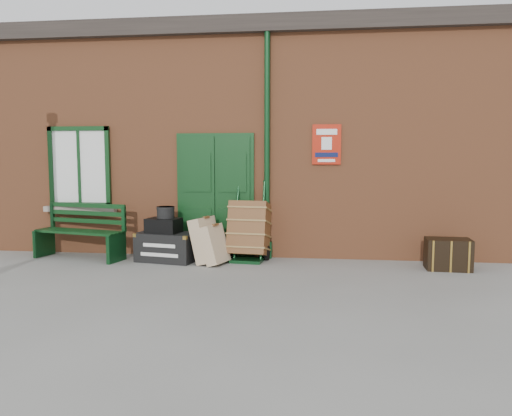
% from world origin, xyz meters
% --- Properties ---
extents(ground, '(80.00, 80.00, 0.00)m').
position_xyz_m(ground, '(0.00, 0.00, 0.00)').
color(ground, gray).
rests_on(ground, ground).
extents(station_building, '(10.30, 4.30, 4.36)m').
position_xyz_m(station_building, '(-0.00, 3.49, 2.16)').
color(station_building, '#A25934').
rests_on(station_building, ground).
extents(bench, '(1.73, 0.86, 1.03)m').
position_xyz_m(bench, '(-2.69, 1.03, 0.52)').
color(bench, '#0E3314').
rests_on(bench, ground).
extents(houdini_trunk, '(1.10, 0.73, 0.51)m').
position_xyz_m(houdini_trunk, '(-1.07, 0.96, 0.25)').
color(houdini_trunk, black).
rests_on(houdini_trunk, ground).
extents(strongbox, '(0.62, 0.50, 0.25)m').
position_xyz_m(strongbox, '(-1.12, 0.96, 0.63)').
color(strongbox, black).
rests_on(strongbox, houdini_trunk).
extents(hatbox, '(0.36, 0.36, 0.20)m').
position_xyz_m(hatbox, '(-1.09, 0.99, 0.86)').
color(hatbox, black).
rests_on(hatbox, strongbox).
extents(suitcase_back, '(0.55, 0.65, 0.81)m').
position_xyz_m(suitcase_back, '(-0.36, 0.88, 0.40)').
color(suitcase_back, tan).
rests_on(suitcase_back, ground).
extents(suitcase_front, '(0.51, 0.59, 0.69)m').
position_xyz_m(suitcase_front, '(-0.18, 0.78, 0.35)').
color(suitcase_front, tan).
rests_on(suitcase_front, ground).
extents(porter_trolley, '(0.74, 0.79, 1.40)m').
position_xyz_m(porter_trolley, '(0.35, 1.22, 0.54)').
color(porter_trolley, '#0D3517').
rests_on(porter_trolley, ground).
extents(dark_trunk, '(0.72, 0.49, 0.51)m').
position_xyz_m(dark_trunk, '(3.68, 0.89, 0.25)').
color(dark_trunk, black).
rests_on(dark_trunk, ground).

